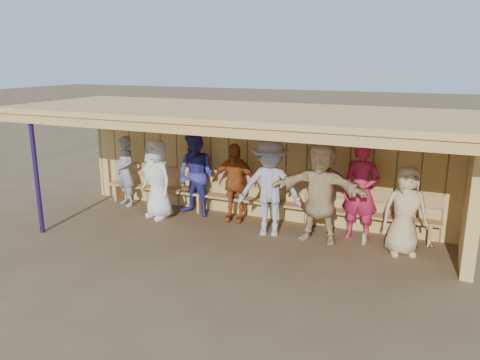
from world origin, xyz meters
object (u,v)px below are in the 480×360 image
(player_f, at_px, (320,191))
(player_d, at_px, (234,183))
(player_e, at_px, (270,188))
(player_g, at_px, (361,191))
(player_h, at_px, (405,211))
(bench, at_px, (254,195))
(player_a, at_px, (126,171))
(player_b, at_px, (157,179))
(player_c, at_px, (196,175))

(player_f, bearing_deg, player_d, 170.13)
(player_e, distance_m, player_g, 1.73)
(player_e, bearing_deg, player_d, 139.85)
(player_h, xyz_separation_m, bench, (-3.16, 0.72, -0.28))
(player_a, xyz_separation_m, player_e, (3.80, -0.48, 0.13))
(player_b, height_order, player_c, player_c)
(player_e, height_order, player_g, player_e)
(player_f, bearing_deg, player_g, 28.91)
(bench, bearing_deg, player_f, -22.95)
(player_d, relative_size, player_h, 1.05)
(player_e, distance_m, player_f, 0.98)
(player_e, bearing_deg, player_c, 151.78)
(player_a, bearing_deg, bench, 29.93)
(player_d, relative_size, player_f, 0.86)
(player_d, xyz_separation_m, player_g, (2.65, -0.01, 0.11))
(player_c, relative_size, player_g, 0.96)
(player_f, xyz_separation_m, player_h, (1.55, -0.04, -0.18))
(player_b, height_order, player_g, player_g)
(player_c, bearing_deg, player_g, 9.23)
(player_g, relative_size, bench, 0.25)
(player_e, distance_m, bench, 1.11)
(player_b, xyz_separation_m, player_e, (2.60, -0.01, 0.09))
(player_b, bearing_deg, player_h, 20.66)
(player_g, distance_m, player_h, 0.96)
(player_e, relative_size, player_h, 1.19)
(player_g, bearing_deg, player_b, -169.97)
(player_f, relative_size, player_h, 1.22)
(player_a, xyz_separation_m, player_b, (1.20, -0.47, 0.04))
(player_b, distance_m, player_c, 0.85)
(player_c, xyz_separation_m, player_g, (3.57, -0.01, 0.04))
(player_a, distance_m, player_g, 5.47)
(player_e, bearing_deg, player_b, 165.80)
(bench, bearing_deg, player_a, -174.48)
(player_d, distance_m, bench, 0.56)
(player_f, height_order, player_g, player_f)
(player_c, height_order, player_g, player_g)
(player_a, height_order, player_g, player_g)
(player_c, distance_m, player_h, 4.44)
(player_a, height_order, player_f, player_f)
(player_a, distance_m, player_e, 3.84)
(player_e, relative_size, player_g, 1.01)
(player_d, bearing_deg, bench, 36.57)
(player_g, bearing_deg, player_e, -160.24)
(player_g, xyz_separation_m, player_h, (0.85, -0.41, -0.15))
(player_b, relative_size, player_c, 0.95)
(player_c, xyz_separation_m, player_h, (4.42, -0.42, -0.11))
(player_e, bearing_deg, bench, 115.25)
(player_d, xyz_separation_m, player_f, (1.95, -0.38, 0.14))
(player_e, height_order, bench, player_e)
(player_c, relative_size, player_f, 0.93)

